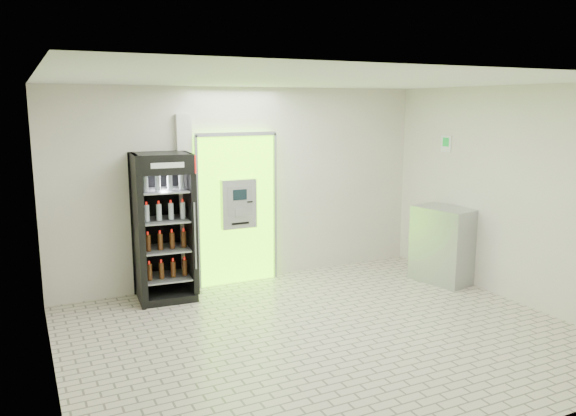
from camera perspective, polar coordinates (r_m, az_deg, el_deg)
ground at (r=6.96m, az=3.74°, el=-12.71°), size 6.00×6.00×0.00m
room_shell at (r=6.46m, az=3.93°, el=2.48°), size 6.00×6.00×6.00m
atm_assembly at (r=8.65m, az=-5.26°, el=-0.00°), size 1.30×0.24×2.33m
pillar at (r=8.42m, az=-10.33°, el=0.48°), size 0.22×0.11×2.60m
beverage_cooler at (r=8.09m, az=-12.51°, el=-2.18°), size 0.83×0.77×2.08m
steel_cabinet at (r=9.08m, az=15.51°, el=-3.61°), size 0.78×0.99×1.18m
exit_sign at (r=9.32m, az=15.78°, el=6.30°), size 0.02×0.22×0.26m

